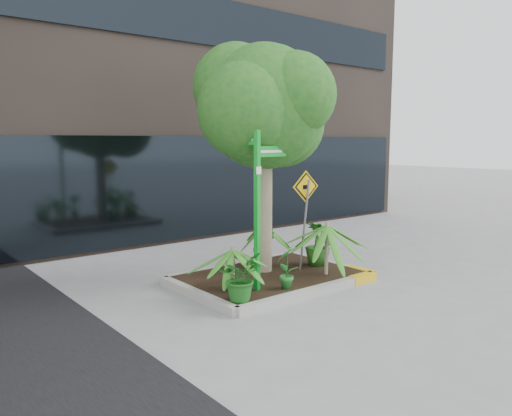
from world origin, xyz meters
TOP-DOWN VIEW (x-y plane):
  - ground at (0.00, 0.00)m, footprint 80.00×80.00m
  - planter at (0.23, 0.27)m, footprint 3.35×2.36m
  - tree at (0.28, 0.58)m, footprint 2.91×2.58m
  - palm_front at (0.99, -0.36)m, footprint 1.10×1.10m
  - palm_left at (-0.91, -0.05)m, footprint 0.81×0.81m
  - palm_back at (0.65, 1.03)m, footprint 0.92×0.92m
  - shrub_a at (-1.15, -0.55)m, footprint 0.89×0.89m
  - shrub_b at (1.37, 0.22)m, footprint 0.54×0.54m
  - shrub_c at (-0.17, -0.55)m, footprint 0.50×0.50m
  - shrub_d at (0.51, 0.86)m, footprint 0.60×0.60m
  - street_sign_post at (-0.56, -0.24)m, footprint 0.90×0.80m
  - cattle_sign at (0.80, 0.02)m, footprint 0.58×0.27m

SIDE VIEW (x-z plane):
  - ground at x=0.00m, z-range 0.00..0.00m
  - planter at x=0.23m, z-range 0.03..0.18m
  - shrub_a at x=-1.15m, z-range 0.15..0.87m
  - shrub_c at x=-0.17m, z-range 0.15..0.90m
  - shrub_d at x=0.51m, z-range 0.15..0.92m
  - shrub_b at x=1.37m, z-range 0.15..1.03m
  - palm_left at x=-0.91m, z-range 0.37..1.27m
  - palm_back at x=0.65m, z-range 0.40..1.43m
  - palm_front at x=0.99m, z-range 0.45..1.67m
  - cattle_sign at x=0.80m, z-range 0.49..2.38m
  - street_sign_post at x=-0.56m, z-range 0.33..3.08m
  - tree at x=0.28m, z-range 1.01..5.37m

